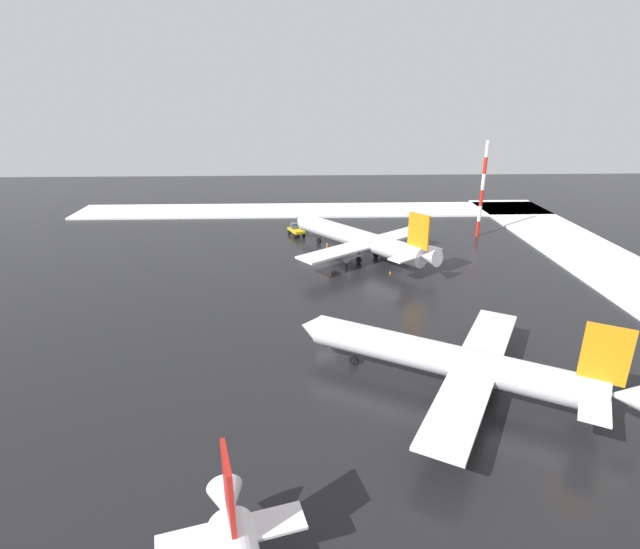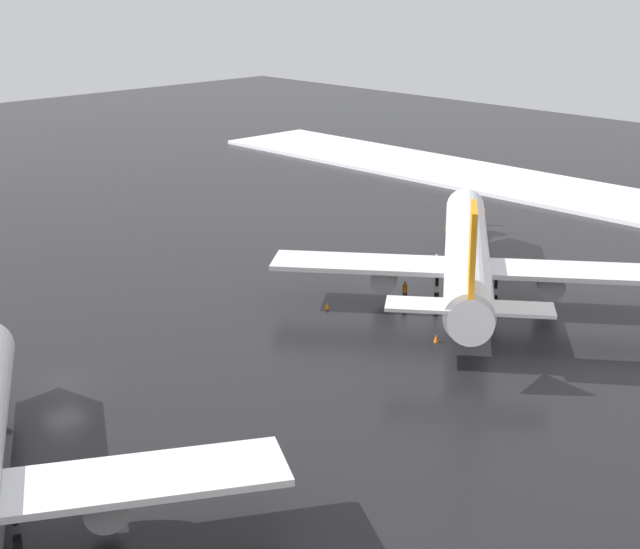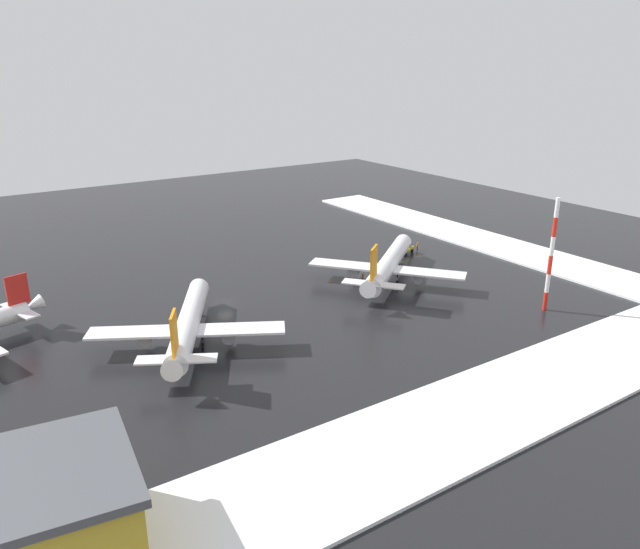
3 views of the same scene
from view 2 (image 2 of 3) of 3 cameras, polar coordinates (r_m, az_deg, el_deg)
The scene contains 9 objects.
ground_plane at distance 63.37m, azimuth -14.78°, elevation -6.15°, with size 240.00×240.00×0.00m, color black.
snow_bank_right at distance 110.23m, azimuth 16.98°, elevation 4.00°, with size 14.00×116.00×0.44m, color white.
airplane_foreground_jet at distance 76.00m, azimuth 8.55°, elevation 1.10°, with size 29.75×26.78×10.58m.
pushback_tug at distance 94.64m, azimuth 8.37°, elevation 3.05°, with size 5.09×3.82×2.50m.
ground_crew_near_tug at distance 82.58m, azimuth 6.80°, elevation 0.70°, with size 0.36×0.36×1.71m.
ground_crew_beside_wing at distance 75.29m, azimuth 4.96°, elevation -0.95°, with size 0.36×0.36×1.71m.
ground_crew_mid_apron at distance 98.46m, azimuth 9.52°, elevation 3.39°, with size 0.36×0.36×1.71m.
traffic_cone_near_nose at distance 68.09m, azimuth 6.79°, elevation -3.70°, with size 0.36×0.36×0.55m, color orange.
traffic_cone_mid_line at distance 73.94m, azimuth 0.42°, elevation -1.80°, with size 0.36×0.36×0.55m, color orange.
Camera 2 is at (-27.28, -51.38, 25.14)m, focal length 55.00 mm.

